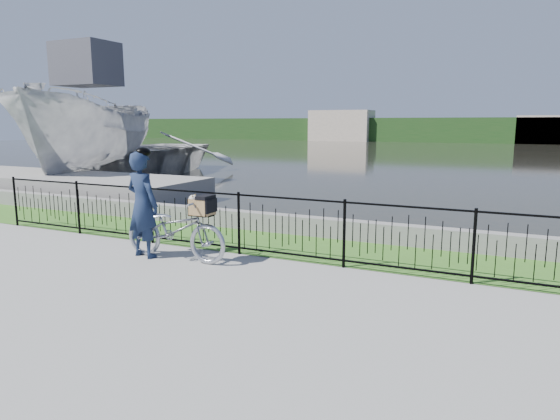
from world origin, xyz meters
The scene contains 13 objects.
ground centered at (0.00, 0.00, 0.00)m, with size 120.00×120.00×0.00m, color gray.
grass_strip centered at (0.00, 2.60, 0.00)m, with size 60.00×2.00×0.01m, color #396A21.
water centered at (0.00, 33.00, 0.00)m, with size 120.00×120.00×0.00m, color black.
quay_wall centered at (0.00, 3.60, 0.20)m, with size 60.00×0.30×0.40m, color slate.
fence centered at (0.00, 1.60, 0.58)m, with size 14.00×0.06×1.15m, color black, non-canonical shape.
far_treeline centered at (0.00, 60.00, 1.50)m, with size 120.00×6.00×3.00m, color #204119.
far_building_left centered at (-18.00, 58.00, 2.00)m, with size 8.00×4.00×4.00m, color #B9A894.
far_building_right centered at (6.00, 58.50, 1.60)m, with size 6.00×3.00×3.20m, color #B9A894.
dock centered at (-10.00, 5.50, 0.35)m, with size 10.00×3.00×0.70m, color slate.
bicycle_rig centered at (-1.82, 0.81, 0.55)m, with size 2.06×0.72×1.20m.
cyclist centered at (-2.46, 0.73, 0.97)m, with size 0.76×0.56×1.96m.
boat_near centered at (-11.47, 8.31, 1.91)m, with size 6.67×9.81×5.35m.
boat_far centered at (-12.36, 12.13, 1.00)m, with size 8.62×10.78×1.99m.
Camera 1 is at (3.49, -6.09, 2.38)m, focal length 32.00 mm.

